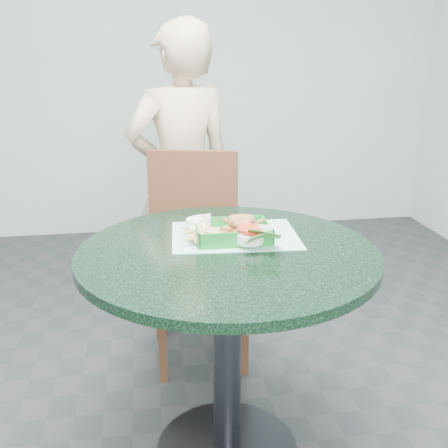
{
  "coord_description": "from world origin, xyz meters",
  "views": [
    {
      "loc": [
        -0.25,
        -1.49,
        1.35
      ],
      "look_at": [
        0.0,
        0.1,
        0.82
      ],
      "focal_mm": 42.0,
      "sensor_mm": 36.0,
      "label": 1
    }
  ],
  "objects": [
    {
      "name": "cafe_table",
      "position": [
        0.0,
        0.0,
        0.58
      ],
      "size": [
        0.93,
        0.93,
        0.75
      ],
      "color": "#25262C",
      "rests_on": "floor"
    },
    {
      "name": "wall_back",
      "position": [
        0.0,
        2.5,
        1.4
      ],
      "size": [
        4.0,
        0.04,
        2.8
      ],
      "primitive_type": "cube",
      "color": "silver",
      "rests_on": "ground"
    },
    {
      "name": "dining_chair",
      "position": [
        -0.03,
        0.72,
        0.53
      ],
      "size": [
        0.41,
        0.41,
        0.93
      ],
      "rotation": [
        0.0,
        0.0,
        -0.24
      ],
      "color": "black",
      "rests_on": "floor"
    },
    {
      "name": "garnish_cup",
      "position": [
        0.08,
        -0.0,
        0.79
      ],
      "size": [
        0.13,
        0.12,
        0.05
      ],
      "rotation": [
        0.0,
        0.0,
        -0.32
      ],
      "color": "silver",
      "rests_on": "food_basket"
    },
    {
      "name": "food_basket",
      "position": [
        0.03,
        0.08,
        0.77
      ],
      "size": [
        0.24,
        0.17,
        0.05
      ],
      "rotation": [
        0.0,
        0.0,
        -0.0
      ],
      "color": "#147324",
      "rests_on": "placemat"
    },
    {
      "name": "placemat",
      "position": [
        0.04,
        0.12,
        0.75
      ],
      "size": [
        0.43,
        0.33,
        0.0
      ],
      "primitive_type": "cube",
      "rotation": [
        0.0,
        0.0,
        -0.06
      ],
      "color": "#90C9BD",
      "rests_on": "cafe_table"
    },
    {
      "name": "sauce_ramekin",
      "position": [
        -0.09,
        0.13,
        0.8
      ],
      "size": [
        0.05,
        0.05,
        0.03
      ],
      "rotation": [
        0.0,
        0.0,
        -0.28
      ],
      "color": "white",
      "rests_on": "food_basket"
    },
    {
      "name": "fries_pile",
      "position": [
        -0.08,
        0.07,
        0.79
      ],
      "size": [
        0.13,
        0.14,
        0.04
      ],
      "primitive_type": null,
      "rotation": [
        0.0,
        0.0,
        0.23
      ],
      "color": "#EECC86",
      "rests_on": "food_basket"
    },
    {
      "name": "crab_sandwich",
      "position": [
        0.06,
        0.07,
        0.8
      ],
      "size": [
        0.13,
        0.13,
        0.08
      ],
      "rotation": [
        0.0,
        0.0,
        -0.16
      ],
      "color": "gold",
      "rests_on": "food_basket"
    },
    {
      "name": "diner_person",
      "position": [
        -0.06,
        1.02,
        0.75
      ],
      "size": [
        0.62,
        0.49,
        1.5
      ],
      "primitive_type": "imported",
      "rotation": [
        0.0,
        0.0,
        3.41
      ],
      "color": "tan",
      "rests_on": "floor"
    }
  ]
}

